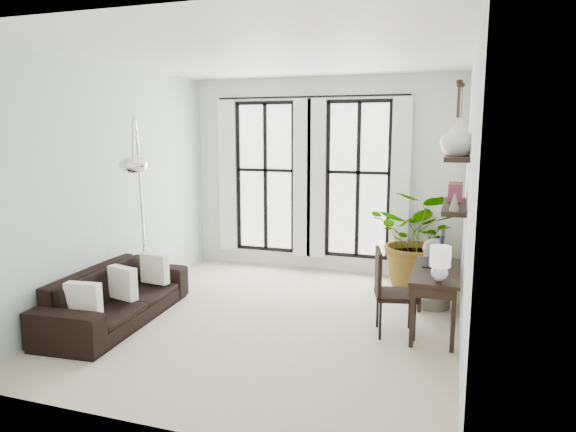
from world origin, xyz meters
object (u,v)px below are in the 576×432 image
at_px(buddha, 431,278).
at_px(arc_lamp, 137,165).
at_px(sofa, 117,296).
at_px(plant, 419,239).
at_px(desk_chair, 388,287).
at_px(desk, 436,275).

bearing_deg(buddha, arc_lamp, -158.43).
bearing_deg(arc_lamp, sofa, -104.59).
xyz_separation_m(sofa, plant, (3.42, 2.63, 0.41)).
distance_m(desk_chair, arc_lamp, 3.42).
bearing_deg(desk, arc_lamp, -172.78).
xyz_separation_m(plant, arc_lamp, (-3.31, -2.23, 1.17)).
bearing_deg(desk, sofa, -167.05).
bearing_deg(sofa, desk, -81.25).
height_order(sofa, arc_lamp, arc_lamp).
relative_size(desk_chair, arc_lamp, 0.40).
bearing_deg(sofa, desk_chair, -82.82).
distance_m(desk, buddha, 1.00).
relative_size(sofa, buddha, 2.42).
height_order(desk, arc_lamp, arc_lamp).
distance_m(plant, arc_lamp, 4.16).
xyz_separation_m(plant, desk_chair, (-0.18, -1.98, -0.17)).
height_order(arc_lamp, buddha, arc_lamp).
bearing_deg(plant, sofa, -142.36).
bearing_deg(plant, arc_lamp, -146.00).
distance_m(sofa, buddha, 4.08).
xyz_separation_m(desk, desk_chair, (-0.51, -0.21, -0.13)).
xyz_separation_m(sofa, arc_lamp, (0.10, 0.40, 1.59)).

